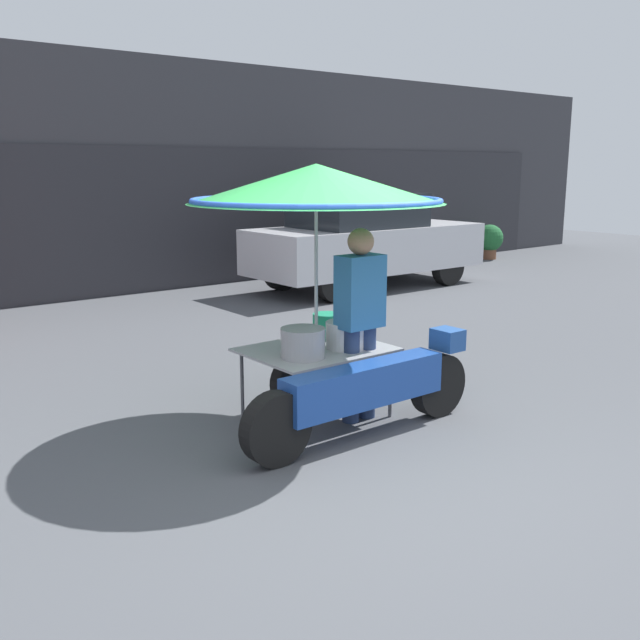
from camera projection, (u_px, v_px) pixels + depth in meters
The scene contains 6 objects.
ground_plane at pixel (389, 469), 4.98m from camera, with size 36.00×36.00×0.00m, color #4C4F54.
shopfront_building at pixel (7, 177), 11.29m from camera, with size 28.00×2.06×3.84m.
vendor_motorcycle_cart at pixel (322, 220), 5.63m from camera, with size 2.21×2.05×2.10m.
vendor_person at pixel (360, 315), 5.79m from camera, with size 0.38×0.22×1.60m.
parked_car at pixel (365, 240), 12.26m from camera, with size 4.24×1.65×1.63m.
potted_plant at pixel (489, 240), 16.20m from camera, with size 0.61×0.61×0.78m.
Camera 1 is at (-3.26, -3.34, 2.07)m, focal length 40.00 mm.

